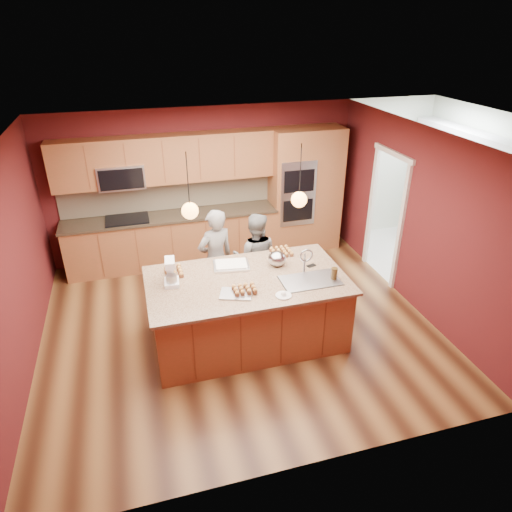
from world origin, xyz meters
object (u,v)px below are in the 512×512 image
object	(u,v)px
island	(248,309)
mixing_bowl	(277,259)
stand_mixer	(171,274)
person_left	(216,259)
person_right	(255,258)

from	to	relation	value
island	mixing_bowl	size ratio (longest dim) A/B	10.42
stand_mixer	mixing_bowl	size ratio (longest dim) A/B	1.40
island	person_left	distance (m)	1.06
person_right	stand_mixer	world-z (taller)	person_right
island	mixing_bowl	world-z (taller)	island
stand_mixer	mixing_bowl	bearing A→B (deg)	9.73
person_left	island	bearing A→B (deg)	85.49
island	person_right	distance (m)	1.08
island	person_right	size ratio (longest dim) A/B	1.80
island	stand_mixer	bearing A→B (deg)	170.92
person_right	person_left	bearing A→B (deg)	17.72
island	stand_mixer	size ratio (longest dim) A/B	7.45
stand_mixer	island	bearing A→B (deg)	-3.62
person_right	mixing_bowl	distance (m)	0.80
person_right	stand_mixer	distance (m)	1.63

